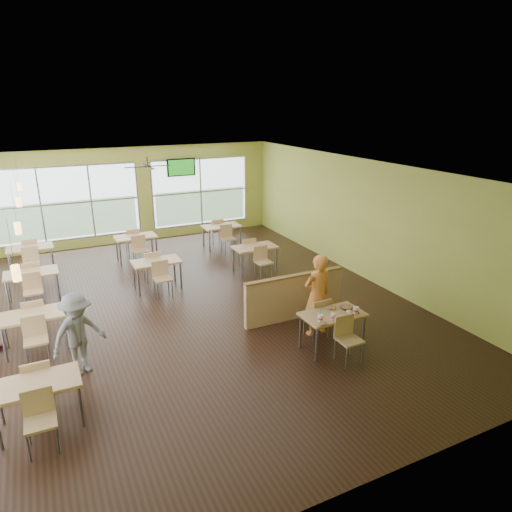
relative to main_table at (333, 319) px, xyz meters
name	(u,v)px	position (x,y,z in m)	size (l,w,h in m)	color
room	(183,243)	(-2.00, 3.00, 0.97)	(12.00, 12.04, 3.20)	black
window_bays	(49,229)	(-4.65, 6.08, 0.85)	(9.24, 10.24, 2.38)	white
main_table	(333,319)	(0.00, 0.00, 0.00)	(1.22, 1.52, 0.87)	tan
half_wall_divider	(294,297)	(0.00, 1.45, -0.11)	(2.40, 0.14, 1.04)	tan
dining_tables	(125,267)	(-3.05, 4.71, 0.00)	(6.92, 8.72, 0.87)	tan
pendant_lights	(18,214)	(-5.20, 3.68, 1.82)	(0.11, 7.31, 0.86)	#2D2119
ceiling_fan	(148,166)	(-2.00, 6.00, 2.32)	(1.25, 1.25, 0.29)	#2D2119
tv_backwall	(181,167)	(-0.20, 8.90, 1.82)	(1.00, 0.07, 0.60)	black
man_plaid	(317,295)	(0.05, 0.63, 0.24)	(0.64, 0.42, 1.74)	#E14B19
patron_grey	(78,334)	(-4.50, 1.25, 0.14)	(0.99, 0.57, 1.53)	slate
cup_blue	(320,318)	(-0.41, -0.19, 0.19)	(0.10, 0.10, 0.37)	white
cup_yellow	(333,317)	(-0.16, -0.23, 0.19)	(0.10, 0.10, 0.36)	white
cup_red_near	(349,313)	(0.18, -0.25, 0.19)	(0.09, 0.09, 0.33)	white
cup_red_far	(356,310)	(0.38, -0.21, 0.19)	(0.10, 0.10, 0.38)	white
food_basket	(346,307)	(0.35, 0.05, 0.15)	(0.25, 0.25, 0.06)	black
ketchup_cup	(358,313)	(0.43, -0.21, 0.13)	(0.06, 0.06, 0.03)	maroon
wrapper_left	(323,323)	(-0.44, -0.30, 0.14)	(0.17, 0.15, 0.04)	#A0754D
wrapper_mid	(331,307)	(0.09, 0.19, 0.15)	(0.21, 0.19, 0.05)	#A0754D
wrapper_right	(348,315)	(0.20, -0.20, 0.14)	(0.16, 0.14, 0.04)	#A0754D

